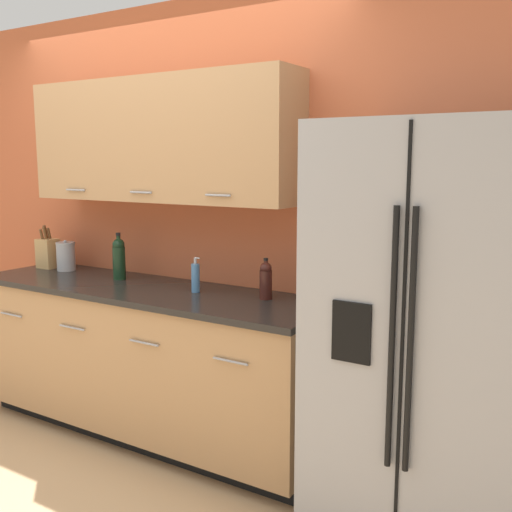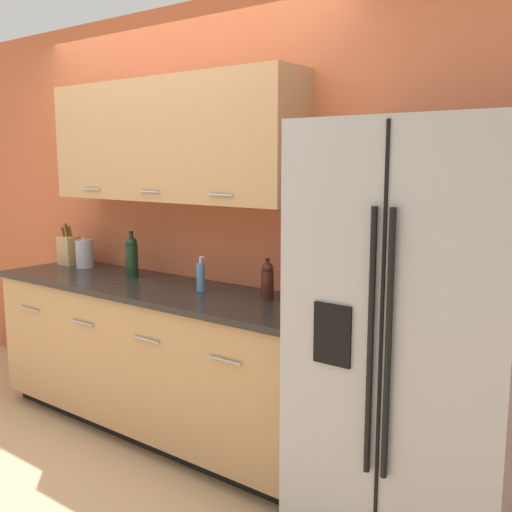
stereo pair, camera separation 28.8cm
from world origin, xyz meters
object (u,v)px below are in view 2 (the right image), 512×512
Objects in this scene: refrigerator at (423,342)px; oil_bottle at (267,280)px; soap_dispenser at (201,276)px; steel_canister at (85,254)px; knife_block at (69,250)px; wine_bottle at (132,256)px.

refrigerator is 0.98m from oil_bottle.
steel_canister is at bearing 176.33° from soap_dispenser.
soap_dispenser is 0.43m from oil_bottle.
soap_dispenser is at bearing -3.67° from steel_canister.
refrigerator reaches higher than knife_block.
soap_dispenser is (1.35, -0.08, -0.02)m from knife_block.
steel_canister reaches higher than soap_dispenser.
knife_block is 0.71m from wine_bottle.
oil_bottle is (-0.95, 0.20, 0.12)m from refrigerator.
soap_dispenser is at bearing -3.74° from wine_bottle.
refrigerator is 8.12× the size of oil_bottle.
wine_bottle is 1.31× the size of oil_bottle.
knife_block is 1.46× the size of soap_dispenser.
oil_bottle is (1.77, -0.02, -0.00)m from knife_block.
knife_block reaches higher than oil_bottle.
refrigerator is at bearing -5.63° from soap_dispenser.
refrigerator is 1.39m from soap_dispenser.
refrigerator is 2.74m from knife_block.
soap_dispenser is 0.90× the size of oil_bottle.
steel_canister is at bearing -0.77° from knife_block.
knife_block reaches higher than steel_canister.
oil_bottle is at bearing -0.47° from steel_canister.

